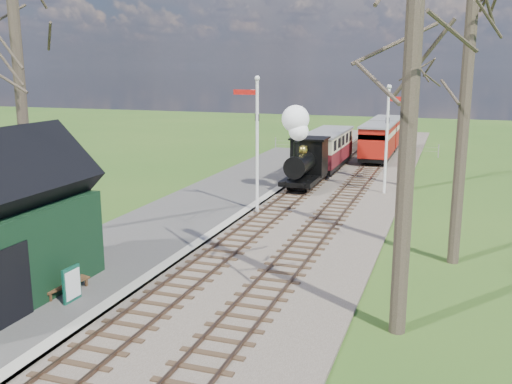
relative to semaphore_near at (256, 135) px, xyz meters
The scene contains 17 objects.
distant_hills 52.33m from the semaphore_near, 87.43° to the left, with size 114.40×48.00×22.02m.
ballast_bed 7.28m from the semaphore_near, 70.97° to the left, with size 8.00×60.00×0.10m, color brown.
track_near 7.00m from the semaphore_near, 82.70° to the left, with size 1.60×60.00×0.15m.
track_far 7.73m from the semaphore_near, 60.68° to the left, with size 1.60×60.00×0.15m.
platform 4.88m from the semaphore_near, 143.78° to the right, with size 5.00×44.00×0.20m, color #474442.
coping_strip 4.07m from the semaphore_near, 102.16° to the right, with size 0.40×44.00×0.21m, color #B2AD9E.
semaphore_near is the anchor object (origin of this frame).
semaphore_far 7.91m from the semaphore_near, 49.40° to the left, with size 1.22×0.24×5.72m.
bare_trees 6.46m from the semaphore_near, 70.39° to the right, with size 15.51×22.39×12.00m.
fence_line 20.26m from the semaphore_near, 86.94° to the left, with size 12.60×0.08×1.00m.
locomotive 5.93m from the semaphore_near, 82.40° to the left, with size 1.80×4.20×4.51m.
coach 11.95m from the semaphore_near, 86.25° to the left, with size 2.10×7.21×2.21m.
red_carriage_a 16.59m from the semaphore_near, 78.18° to the left, with size 2.07×5.12×2.18m.
red_carriage_b 21.97m from the semaphore_near, 81.14° to the left, with size 2.07×5.12×2.18m.
sign_board 11.91m from the semaphore_near, 97.17° to the right, with size 0.12×0.68×1.00m.
bench 11.58m from the semaphore_near, 101.08° to the right, with size 0.75×1.59×0.87m.
person 10.49m from the semaphore_near, 103.61° to the right, with size 0.55×0.36×1.52m, color #1A1C2F.
Camera 1 is at (7.49, -7.84, 6.60)m, focal length 40.00 mm.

